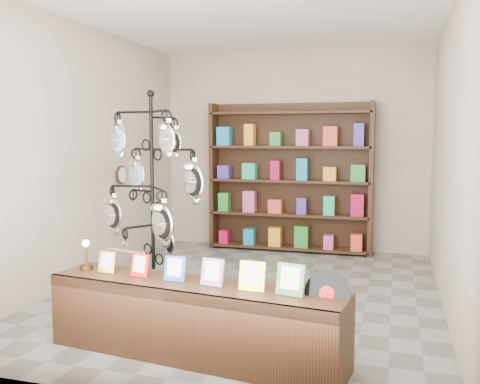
{
  "coord_description": "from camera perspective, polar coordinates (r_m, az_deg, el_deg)",
  "views": [
    {
      "loc": [
        1.5,
        -5.51,
        1.7
      ],
      "look_at": [
        0.19,
        -1.0,
        1.21
      ],
      "focal_mm": 40.0,
      "sensor_mm": 36.0,
      "label": 1
    }
  ],
  "objects": [
    {
      "name": "back_shelving",
      "position": [
        7.98,
        5.33,
        1.06
      ],
      "size": [
        2.42,
        0.36,
        2.2
      ],
      "color": "black",
      "rests_on": "ground"
    },
    {
      "name": "front_shelf",
      "position": [
        4.25,
        -4.93,
        -13.43
      ],
      "size": [
        2.42,
        0.8,
        0.84
      ],
      "rotation": [
        0.0,
        0.0,
        -0.13
      ],
      "color": "black",
      "rests_on": "ground"
    },
    {
      "name": "display_tree",
      "position": [
        5.08,
        -9.35,
        0.55
      ],
      "size": [
        1.16,
        1.16,
        2.13
      ],
      "rotation": [
        0.0,
        0.0,
        -0.39
      ],
      "color": "black",
      "rests_on": "ground"
    },
    {
      "name": "wall_clocks",
      "position": [
        7.21,
        -12.61,
        4.18
      ],
      "size": [
        0.03,
        0.24,
        0.84
      ],
      "color": "black",
      "rests_on": "ground"
    },
    {
      "name": "ground",
      "position": [
        5.96,
        0.96,
        -10.66
      ],
      "size": [
        5.0,
        5.0,
        0.0
      ],
      "primitive_type": "plane",
      "color": "slate",
      "rests_on": "ground"
    },
    {
      "name": "room_envelope",
      "position": [
        5.72,
        1.0,
        7.42
      ],
      "size": [
        5.0,
        5.0,
        5.0
      ],
      "color": "#BCAA97",
      "rests_on": "ground"
    }
  ]
}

